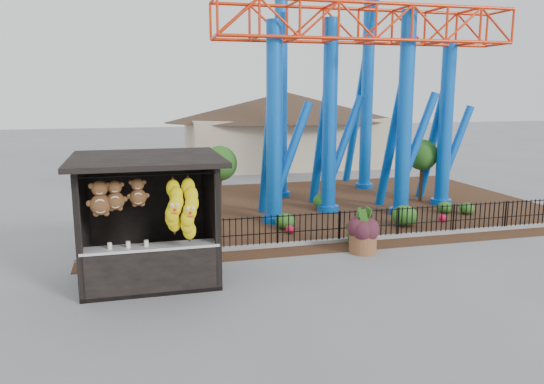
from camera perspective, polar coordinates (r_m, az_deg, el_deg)
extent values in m
plane|color=slate|center=(13.15, 0.72, -9.84)|extent=(120.00, 120.00, 0.00)
cube|color=#331E11|center=(21.65, 5.28, -1.60)|extent=(18.00, 12.00, 0.02)
cube|color=gray|center=(17.17, 11.00, -4.86)|extent=(18.00, 0.18, 0.12)
cube|color=black|center=(13.84, -12.87, -8.83)|extent=(3.20, 2.60, 0.10)
cube|color=black|center=(14.64, -13.28, -1.86)|extent=(3.20, 0.12, 3.00)
cube|color=black|center=(13.48, -19.68, -3.28)|extent=(0.12, 2.60, 3.00)
cube|color=black|center=(13.55, -6.60, -2.65)|extent=(0.12, 2.60, 3.00)
cube|color=black|center=(12.90, -13.38, 3.50)|extent=(3.50, 3.40, 0.12)
cube|color=black|center=(12.29, -20.10, -4.64)|extent=(0.14, 0.14, 3.00)
cube|color=black|center=(12.37, -5.82, -3.93)|extent=(0.14, 0.14, 3.00)
cube|color=black|center=(12.68, -12.78, -8.26)|extent=(3.00, 0.50, 1.10)
cube|color=silver|center=(12.51, -12.89, -5.79)|extent=(3.10, 0.55, 0.06)
cylinder|color=black|center=(11.74, -13.17, 1.78)|extent=(2.90, 0.04, 0.04)
cylinder|color=blue|center=(18.52, 0.26, 7.28)|extent=(0.56, 0.56, 7.00)
cylinder|color=blue|center=(19.03, 0.25, -2.93)|extent=(0.84, 0.84, 0.24)
cylinder|color=blue|center=(20.43, 6.23, 7.96)|extent=(0.56, 0.56, 7.30)
cylinder|color=blue|center=(20.90, 6.03, -1.75)|extent=(0.84, 0.84, 0.24)
cylinder|color=blue|center=(20.38, 14.10, 7.98)|extent=(0.56, 0.56, 7.50)
cylinder|color=blue|center=(20.86, 13.64, -2.02)|extent=(0.84, 0.84, 0.24)
cylinder|color=blue|center=(22.72, 18.16, 6.89)|extent=(0.56, 0.56, 6.60)
cylinder|color=blue|center=(23.12, 17.70, -0.99)|extent=(0.84, 0.84, 0.24)
cylinder|color=blue|center=(23.23, 0.97, 11.07)|extent=(0.56, 0.56, 9.50)
cylinder|color=blue|center=(23.66, 0.93, -0.22)|extent=(0.84, 0.84, 0.24)
cylinder|color=blue|center=(25.74, 10.25, 11.98)|extent=(0.56, 0.56, 10.50)
cylinder|color=blue|center=(26.12, 9.88, 0.67)|extent=(0.84, 0.84, 0.24)
cylinder|color=blue|center=(19.46, -0.43, 4.86)|extent=(0.36, 2.21, 5.85)
cylinder|color=blue|center=(19.09, 2.05, 4.21)|extent=(1.62, 0.32, 3.73)
cylinder|color=blue|center=(21.33, 5.31, 5.64)|extent=(0.36, 2.29, 6.10)
cylinder|color=blue|center=(21.04, 7.66, 5.02)|extent=(1.67, 0.32, 3.88)
cylinder|color=blue|center=(21.24, 12.81, 5.60)|extent=(0.36, 2.34, 6.26)
cylinder|color=blue|center=(21.07, 15.24, 4.94)|extent=(1.71, 0.32, 3.99)
cylinder|color=blue|center=(23.54, 16.86, 5.06)|extent=(0.36, 2.10, 5.53)
cylinder|color=blue|center=(23.43, 19.07, 4.50)|extent=(1.54, 0.32, 3.52)
cylinder|color=brown|center=(15.71, 9.74, -5.38)|extent=(0.86, 0.86, 0.60)
ellipsoid|color=#391620|center=(15.55, 9.82, -3.17)|extent=(0.70, 0.70, 0.64)
imported|color=#224F17|center=(16.48, 9.02, -4.10)|extent=(0.82, 0.72, 0.87)
ellipsoid|color=#245318|center=(18.04, 1.43, -3.16)|extent=(0.67, 0.67, 0.54)
ellipsoid|color=#245318|center=(19.01, 14.06, -2.49)|extent=(0.90, 0.90, 0.72)
ellipsoid|color=#245318|center=(21.49, 18.10, -1.56)|extent=(0.56, 0.56, 0.45)
ellipsoid|color=#245318|center=(21.10, 5.57, -0.99)|extent=(0.83, 0.83, 0.67)
ellipsoid|color=#245318|center=(21.54, 20.22, -1.67)|extent=(0.55, 0.55, 0.44)
sphere|color=red|center=(17.48, 1.94, -4.05)|extent=(0.28, 0.28, 0.28)
sphere|color=red|center=(18.17, 10.02, -3.65)|extent=(0.28, 0.28, 0.28)
sphere|color=red|center=(19.28, 14.67, -3.00)|extent=(0.28, 0.28, 0.28)
sphere|color=red|center=(19.96, 17.87, -2.70)|extent=(0.28, 0.28, 0.28)
cube|color=#BFAD8C|center=(33.33, 1.49, 5.38)|extent=(12.00, 6.00, 3.00)
cone|color=#332319|center=(33.19, 1.51, 9.51)|extent=(15.00, 15.00, 1.80)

